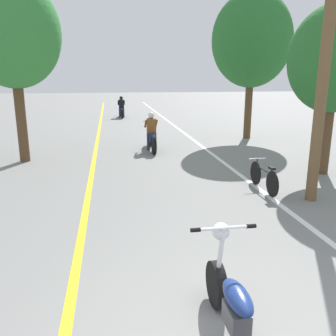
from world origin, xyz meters
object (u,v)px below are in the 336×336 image
Objects in this scene: roadside_tree_right_near at (334,60)px; motorcycle_rider_far at (122,109)px; roadside_tree_right_far at (252,40)px; motorcycle_foreground at (235,307)px; utility_pole at (324,68)px; roadside_tree_left at (12,34)px; bicycle_parked at (264,177)px; motorcycle_rider_lead at (151,136)px.

motorcycle_rider_far is at bearing 108.67° from roadside_tree_right_near.
roadside_tree_right_near is at bearing -71.33° from motorcycle_rider_far.
motorcycle_foreground is (-4.92, -12.18, -3.80)m from roadside_tree_right_far.
roadside_tree_right_near is at bearing 52.74° from utility_pole.
roadside_tree_left reaches higher than bicycle_parked.
roadside_tree_left reaches higher than roadside_tree_right_near.
utility_pole reaches higher than motorcycle_foreground.
roadside_tree_left is 2.92× the size of motorcycle_foreground.
bicycle_parked is (6.49, -4.21, -3.66)m from roadside_tree_left.
motorcycle_rider_lead is at bearing 14.66° from roadside_tree_left.
utility_pole reaches higher than motorcycle_rider_far.
roadside_tree_right_far is 13.68m from motorcycle_foreground.
motorcycle_rider_far is (-0.39, 21.49, 0.13)m from motorcycle_foreground.
motorcycle_rider_lead is (-2.91, 6.19, -2.35)m from utility_pole.
roadside_tree_right_near reaches higher than bicycle_parked.
roadside_tree_left is 8.56m from bicycle_parked.
utility_pole is 2.88× the size of motorcycle_foreground.
roadside_tree_left reaches higher than utility_pole.
motorcycle_foreground is 5.43m from bicycle_parked.
utility_pole is at bearing -127.26° from roadside_tree_right_near.
roadside_tree_right_near is 6.21m from roadside_tree_right_far.
roadside_tree_right_far is at bearing 78.41° from utility_pole.
utility_pole is 2.61× the size of motorcycle_rider_lead.
roadside_tree_right_near is 2.30× the size of motorcycle_rider_far.
roadside_tree_left is (-7.27, 5.05, 1.09)m from utility_pole.
motorcycle_rider_lead is 5.77m from bicycle_parked.
bicycle_parked is at bearing -108.48° from roadside_tree_right_far.
motorcycle_rider_far reaches higher than bicycle_parked.
utility_pole is 8.46m from roadside_tree_right_far.
roadside_tree_left is at bearing 145.20° from utility_pole.
utility_pole is 7.24m from motorcycle_rider_lead.
roadside_tree_right_far is 1.09× the size of roadside_tree_left.
motorcycle_foreground reaches higher than bicycle_parked.
roadside_tree_left is (-8.85, 2.98, 0.84)m from roadside_tree_right_near.
motorcycle_rider_lead is at bearing -156.49° from roadside_tree_right_far.
motorcycle_rider_lead is at bearing 137.49° from roadside_tree_right_near.
utility_pole is 18.03m from motorcycle_rider_far.
utility_pole reaches higher than motorcycle_rider_lead.
bicycle_parked is at bearing -152.35° from roadside_tree_right_near.
motorcycle_rider_lead reaches higher than motorcycle_foreground.
roadside_tree_right_near is at bearing 51.52° from motorcycle_foreground.
bicycle_parked is at bearing -80.27° from motorcycle_rider_far.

